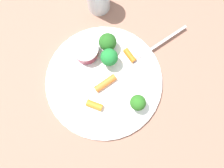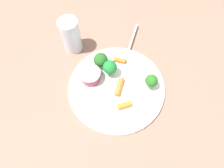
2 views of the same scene
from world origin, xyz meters
The scene contains 11 objects.
ground_plane centered at (0.00, 0.00, 0.00)m, with size 2.40×2.40×0.00m, color #936653.
plate centered at (0.00, 0.00, 0.01)m, with size 0.29×0.29×0.01m, color white.
sauce_cup centered at (0.08, 0.01, 0.03)m, with size 0.06×0.06×0.04m.
broccoli_floret_0 centered at (-0.09, -0.05, 0.05)m, with size 0.04×0.04×0.05m.
broccoli_floret_1 centered at (0.04, -0.03, 0.05)m, with size 0.04×0.04×0.06m.
broccoli_floret_2 centered at (0.08, -0.05, 0.04)m, with size 0.04×0.04×0.05m.
carrot_stick_0 centered at (-0.05, 0.05, 0.02)m, with size 0.02×0.02×0.04m, color orange.
carrot_stick_1 centered at (-0.01, 0.00, 0.02)m, with size 0.02×0.02×0.06m, color orange.
carrot_stick_2 centered at (0.03, -0.09, 0.02)m, with size 0.01×0.01×0.04m, color orange.
fork centered at (0.03, -0.17, 0.01)m, with size 0.04×0.17×0.00m.
drinking_glass centered at (0.20, -0.08, 0.06)m, with size 0.06×0.06×0.12m, color silver.
Camera 2 is at (-0.11, 0.25, 0.57)m, focal length 32.62 mm.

